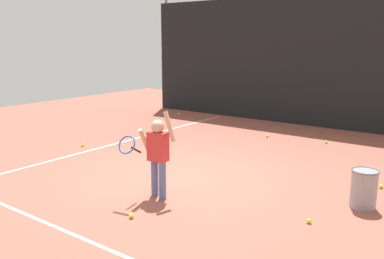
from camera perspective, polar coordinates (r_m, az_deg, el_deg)
ground_plane at (r=7.34m, az=-1.60°, el=-6.48°), size 20.00×20.00×0.00m
court_line_baseline at (r=5.69m, az=-18.09°, el=-12.77°), size 9.00×0.05×0.00m
court_line_sideline at (r=9.80m, az=-10.38°, el=-1.90°), size 0.05×9.00×0.00m
back_fence_windscreen at (r=12.00m, az=15.62°, el=9.08°), size 10.51×0.08×3.60m
fence_post_0 at (r=14.67m, az=-3.50°, el=10.26°), size 0.09×0.09×3.75m
fence_post_1 at (r=13.18m, az=5.18°, el=10.03°), size 0.09×0.09×3.75m
fence_post_2 at (r=12.05m, az=15.74°, el=9.44°), size 0.09×0.09×3.75m
tennis_player at (r=6.20m, az=-4.89°, el=-3.03°), size 0.66×0.64×1.35m
ball_hopper at (r=6.42m, az=22.65°, el=-7.52°), size 0.38×0.38×0.56m
tennis_ball_0 at (r=10.13m, az=18.05°, el=-1.67°), size 0.07×0.07×0.07m
tennis_ball_1 at (r=13.37m, az=-1.77°, el=2.16°), size 0.07×0.07×0.07m
tennis_ball_2 at (r=7.42m, az=24.68°, el=-7.16°), size 0.07×0.07×0.07m
tennis_ball_3 at (r=9.68m, az=-14.88°, el=-2.10°), size 0.07×0.07×0.07m
tennis_ball_5 at (r=5.74m, az=-8.37°, el=-11.74°), size 0.07×0.07×0.07m
tennis_ball_6 at (r=5.74m, az=15.88°, el=-12.07°), size 0.07×0.07×0.07m
tennis_ball_7 at (r=11.41m, az=-5.27°, el=0.39°), size 0.07×0.07×0.07m
tennis_ball_8 at (r=10.41m, az=10.38°, el=-0.90°), size 0.07×0.07×0.07m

